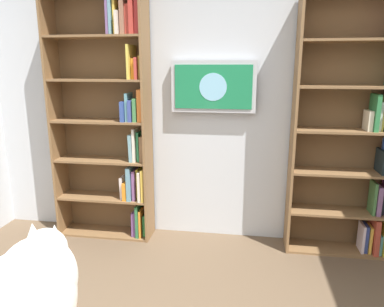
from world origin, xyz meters
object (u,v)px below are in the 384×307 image
(wall_mounted_tv, at_px, (213,87))
(cat, at_px, (23,305))
(bookshelf_left, at_px, (360,133))
(bookshelf_right, at_px, (113,119))

(wall_mounted_tv, distance_m, cat, 2.47)
(bookshelf_left, xyz_separation_m, wall_mounted_tv, (1.24, -0.08, 0.36))
(bookshelf_left, relative_size, cat, 3.45)
(bookshelf_right, relative_size, cat, 3.55)
(bookshelf_left, height_order, bookshelf_right, bookshelf_right)
(bookshelf_left, bearing_deg, cat, 55.96)
(bookshelf_left, relative_size, bookshelf_right, 0.97)
(bookshelf_left, bearing_deg, bookshelf_right, 0.01)
(bookshelf_right, height_order, cat, bookshelf_right)
(wall_mounted_tv, bearing_deg, bookshelf_right, 5.16)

